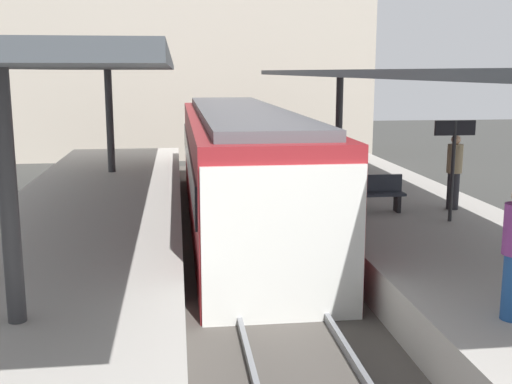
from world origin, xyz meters
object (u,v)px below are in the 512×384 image
platform_bench (374,192)px  platform_sign (454,148)px  commuter_train (240,167)px  passenger_mid_platform (454,171)px

platform_bench → platform_sign: platform_sign is taller
commuter_train → platform_bench: size_ratio=9.94×
passenger_mid_platform → platform_bench: bearing=-178.7°
platform_bench → commuter_train: bearing=138.5°
commuter_train → passenger_mid_platform: bearing=-27.4°
commuter_train → platform_sign: size_ratio=6.29×
commuter_train → passenger_mid_platform: 5.45m
platform_bench → platform_sign: 2.12m
commuter_train → platform_bench: bearing=-41.5°
platform_sign → passenger_mid_platform: platform_sign is taller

